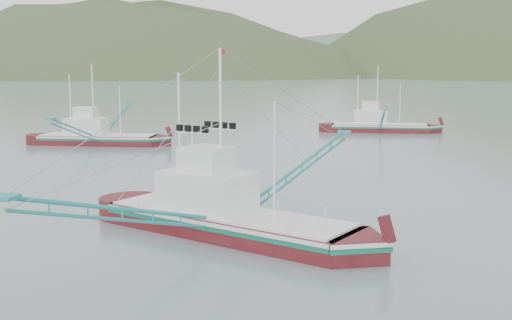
# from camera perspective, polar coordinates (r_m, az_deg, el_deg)

# --- Properties ---
(ground) EXTENTS (1200.00, 1200.00, 0.00)m
(ground) POSITION_cam_1_polar(r_m,az_deg,el_deg) (31.18, -2.40, -7.47)
(ground) COLOR slate
(ground) RESTS_ON ground
(main_boat) EXTENTS (14.13, 23.86, 10.10)m
(main_boat) POSITION_cam_1_polar(r_m,az_deg,el_deg) (32.32, -2.64, -3.13)
(main_boat) COLOR #470B0F
(main_boat) RESTS_ON ground
(bg_boat_left) EXTENTS (12.73, 22.54, 9.14)m
(bg_boat_left) POSITION_cam_1_polar(r_m,az_deg,el_deg) (69.98, -14.02, 2.40)
(bg_boat_left) COLOR #470B0F
(bg_boat_left) RESTS_ON ground
(bg_boat_far) EXTENTS (12.18, 21.69, 8.79)m
(bg_boat_far) POSITION_cam_1_polar(r_m,az_deg,el_deg) (81.64, 10.82, 3.31)
(bg_boat_far) COLOR #470B0F
(bg_boat_far) RESTS_ON ground
(headland_left) EXTENTS (448.00, 308.00, 210.00)m
(headland_left) POSITION_cam_1_polar(r_m,az_deg,el_deg) (431.95, -13.44, 7.33)
(headland_left) COLOR #3A4A26
(headland_left) RESTS_ON ground
(ridge_distant) EXTENTS (960.00, 400.00, 240.00)m
(ridge_distant) POSITION_cam_1_polar(r_m,az_deg,el_deg) (589.42, 14.73, 7.59)
(ridge_distant) COLOR slate
(ridge_distant) RESTS_ON ground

